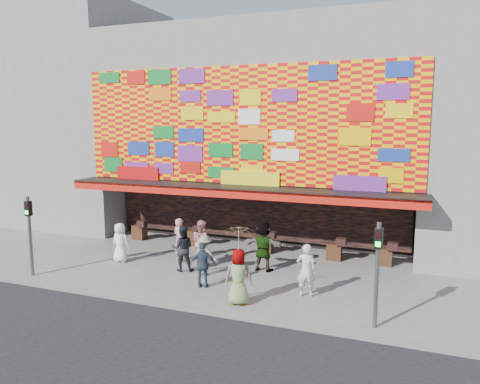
# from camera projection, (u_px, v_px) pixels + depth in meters

# --- Properties ---
(ground) EXTENTS (90.00, 90.00, 0.00)m
(ground) POSITION_uv_depth(u_px,v_px,m) (199.00, 283.00, 16.70)
(ground) COLOR slate
(ground) RESTS_ON ground
(road_strip) EXTENTS (30.00, 8.00, 0.02)m
(road_strip) POSITION_uv_depth(u_px,v_px,m) (73.00, 373.00, 10.70)
(road_strip) COLOR black
(road_strip) RESTS_ON ground
(shop_building) EXTENTS (15.20, 9.40, 10.00)m
(shop_building) POSITION_uv_depth(u_px,v_px,m) (270.00, 131.00, 23.45)
(shop_building) COLOR gray
(shop_building) RESTS_ON ground
(neighbor_left) EXTENTS (11.00, 8.00, 12.00)m
(neighbor_left) POSITION_uv_depth(u_px,v_px,m) (61.00, 117.00, 27.84)
(neighbor_left) COLOR gray
(neighbor_left) RESTS_ON ground
(signal_left) EXTENTS (0.22, 0.20, 3.00)m
(signal_left) POSITION_uv_depth(u_px,v_px,m) (29.00, 227.00, 17.26)
(signal_left) COLOR #59595B
(signal_left) RESTS_ON ground
(signal_right) EXTENTS (0.22, 0.20, 3.00)m
(signal_right) POSITION_uv_depth(u_px,v_px,m) (377.00, 263.00, 12.81)
(signal_right) COLOR #59595B
(signal_right) RESTS_ON ground
(ped_a) EXTENTS (0.81, 0.54, 1.62)m
(ped_a) POSITION_uv_depth(u_px,v_px,m) (120.00, 242.00, 19.12)
(ped_a) COLOR white
(ped_a) RESTS_ON ground
(ped_b) EXTENTS (0.76, 0.62, 1.81)m
(ped_b) POSITION_uv_depth(u_px,v_px,m) (180.00, 240.00, 19.16)
(ped_b) COLOR #DB8F8E
(ped_b) RESTS_ON ground
(ped_c) EXTENTS (1.05, 0.95, 1.77)m
(ped_c) POSITION_uv_depth(u_px,v_px,m) (183.00, 248.00, 17.94)
(ped_c) COLOR black
(ped_c) RESTS_ON ground
(ped_d) EXTENTS (1.05, 0.68, 1.52)m
(ped_d) POSITION_uv_depth(u_px,v_px,m) (204.00, 255.00, 17.46)
(ped_d) COLOR gray
(ped_d) RESTS_ON ground
(ped_e) EXTENTS (1.01, 0.63, 1.60)m
(ped_e) POSITION_uv_depth(u_px,v_px,m) (203.00, 265.00, 16.15)
(ped_e) COLOR #2C3E4E
(ped_e) RESTS_ON ground
(ped_f) EXTENTS (1.82, 0.65, 1.94)m
(ped_f) POSITION_uv_depth(u_px,v_px,m) (264.00, 246.00, 17.95)
(ped_f) COLOR gray
(ped_f) RESTS_ON ground
(ped_g) EXTENTS (1.00, 0.81, 1.79)m
(ped_g) POSITION_uv_depth(u_px,v_px,m) (239.00, 277.00, 14.64)
(ped_g) COLOR gray
(ped_g) RESTS_ON ground
(ped_h) EXTENTS (0.71, 0.53, 1.77)m
(ped_h) POSITION_uv_depth(u_px,v_px,m) (306.00, 270.00, 15.31)
(ped_h) COLOR silver
(ped_h) RESTS_ON ground
(ped_i) EXTENTS (1.09, 1.01, 1.80)m
(ped_i) POSITION_uv_depth(u_px,v_px,m) (202.00, 242.00, 18.85)
(ped_i) COLOR #C88188
(ped_i) RESTS_ON ground
(parasol) EXTENTS (1.01, 1.02, 1.76)m
(parasol) POSITION_uv_depth(u_px,v_px,m) (239.00, 239.00, 14.46)
(parasol) COLOR beige
(parasol) RESTS_ON ground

